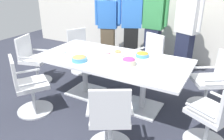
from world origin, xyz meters
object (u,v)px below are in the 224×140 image
office_chair_1 (214,118)px  conference_table (112,66)px  person_standing_2 (154,24)px  snack_bowl_candy_mix (129,61)px  donut_platter (114,54)px  snack_bowl_chips_orange (142,54)px  office_chair_4 (81,53)px  office_chair_0 (110,122)px  office_chair_3 (148,60)px  person_standing_0 (108,25)px  office_chair_5 (33,62)px  office_chair_2 (211,84)px  snack_bowl_cookies (79,58)px  person_standing_1 (131,23)px  office_chair_6 (28,88)px  person_standing_3 (187,28)px  plate_stack (59,52)px

office_chair_1 → conference_table: bearing=102.8°
person_standing_2 → snack_bowl_candy_mix: person_standing_2 is taller
donut_platter → snack_bowl_chips_orange: bearing=20.3°
conference_table → office_chair_4: size_ratio=2.64×
office_chair_0 → person_standing_2: bearing=69.7°
person_standing_2 → office_chair_4: bearing=41.0°
office_chair_3 → snack_bowl_candy_mix: office_chair_3 is taller
office_chair_3 → person_standing_0: 1.47m
conference_table → office_chair_5: size_ratio=2.64×
office_chair_2 → snack_bowl_cookies: size_ratio=3.89×
office_chair_2 → office_chair_5: same height
office_chair_5 → person_standing_1: (1.27, 1.76, 0.58)m
conference_table → office_chair_6: size_ratio=2.64×
office_chair_5 → office_chair_6: (0.77, -0.81, 0.00)m
person_standing_0 → person_standing_3: size_ratio=0.90×
person_standing_1 → plate_stack: size_ratio=8.77×
person_standing_1 → donut_platter: size_ratio=5.15×
snack_bowl_candy_mix → plate_stack: 1.25m
office_chair_4 → office_chair_5: bearing=-4.7°
office_chair_0 → person_standing_1: 2.91m
office_chair_6 → snack_bowl_chips_orange: 1.84m
office_chair_4 → snack_bowl_chips_orange: 1.70m
office_chair_4 → office_chair_5: (-0.49, -0.89, 0.00)m
office_chair_2 → office_chair_0: bearing=118.7°
plate_stack → office_chair_2: bearing=18.7°
office_chair_2 → office_chair_5: (-3.14, -0.70, 0.00)m
person_standing_1 → snack_bowl_cookies: (0.05, -1.98, -0.19)m
person_standing_1 → snack_bowl_cookies: 1.99m
snack_bowl_candy_mix → person_standing_1: bearing=113.8°
office_chair_1 → person_standing_2: (-1.54, 2.12, 0.59)m
person_standing_0 → person_standing_1: 0.63m
conference_table → plate_stack: 0.94m
office_chair_0 → office_chair_2: 1.85m
office_chair_5 → person_standing_0: size_ratio=0.54×
office_chair_4 → office_chair_0: bearing=68.2°
office_chair_0 → office_chair_5: bearing=127.3°
office_chair_6 → donut_platter: 1.44m
office_chair_0 → snack_bowl_cookies: office_chair_0 is taller
snack_bowl_cookies → snack_bowl_candy_mix: 0.76m
office_chair_0 → office_chair_4: (-1.76, 1.81, 0.00)m
office_chair_2 → office_chair_1: bearing=156.4°
office_chair_5 → snack_bowl_chips_orange: 2.16m
office_chair_3 → person_standing_2: size_ratio=0.48×
conference_table → office_chair_6: 1.33m
snack_bowl_cookies → plate_stack: 0.54m
office_chair_2 → office_chair_5: size_ratio=1.00×
office_chair_4 → person_standing_2: size_ratio=0.48×
person_standing_2 → snack_bowl_chips_orange: (0.33, -1.43, -0.20)m
snack_bowl_cookies → office_chair_6: bearing=-133.1°
person_standing_1 → office_chair_4: bearing=22.2°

